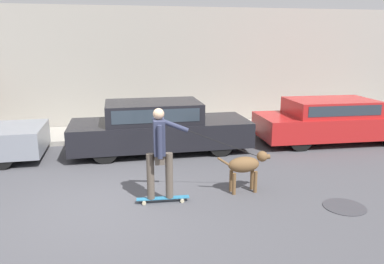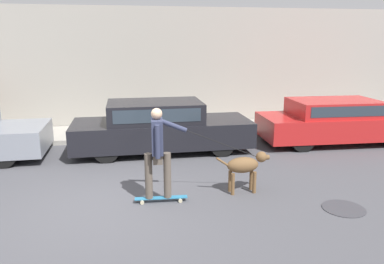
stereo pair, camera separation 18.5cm
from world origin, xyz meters
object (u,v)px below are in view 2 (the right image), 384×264
dog (245,166)px  parked_car_2 (337,122)px  parked_car_1 (161,127)px  skateboarder (158,150)px

dog → parked_car_2: bearing=37.0°
parked_car_1 → parked_car_2: 4.96m
parked_car_2 → skateboarder: (-5.27, -3.18, 0.37)m
parked_car_1 → dog: (1.32, -3.00, -0.11)m
parked_car_2 → skateboarder: 6.17m
parked_car_1 → skateboarder: skateboarder is taller
parked_car_1 → skateboarder: (-0.31, -3.18, 0.34)m
parked_car_1 → parked_car_2: (4.96, 0.00, -0.03)m
parked_car_2 → dog: 4.71m
parked_car_1 → dog: 3.28m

